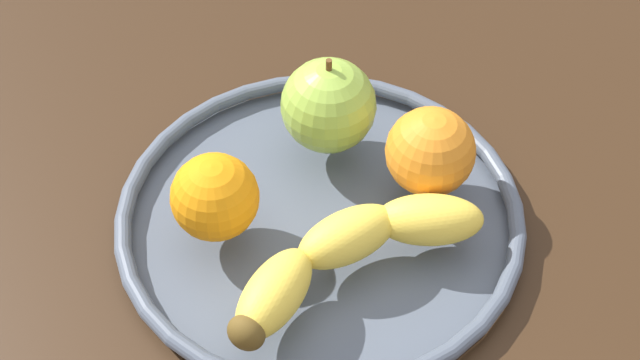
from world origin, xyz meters
TOP-DOWN VIEW (x-y plane):
  - ground_plane at (0.00, 0.00)cm, footprint 134.69×134.69cm
  - fruit_bowl at (0.00, 0.00)cm, footprint 28.87×28.87cm
  - banana at (0.71, 5.48)cm, footprint 20.01×7.80cm
  - apple at (-3.43, -5.87)cm, footprint 6.97×6.97cm
  - orange_back_left at (-7.98, 1.00)cm, footprint 6.33×6.33cm
  - orange_front_right at (6.99, -1.59)cm, footprint 6.00×6.00cm

SIDE VIEW (x-z plane):
  - ground_plane at x=0.00cm, z-range -4.00..0.00cm
  - fruit_bowl at x=0.00cm, z-range 0.02..1.82cm
  - banana at x=0.71cm, z-range 1.80..5.34cm
  - orange_front_right at x=6.99cm, z-range 1.80..7.80cm
  - orange_back_left at x=-7.98cm, z-range 1.80..8.13cm
  - apple at x=-3.43cm, z-range 1.40..9.18cm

